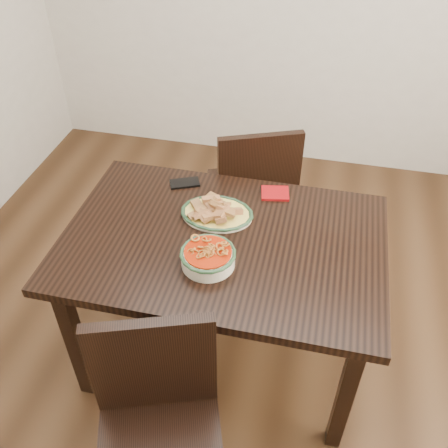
% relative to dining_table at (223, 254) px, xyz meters
% --- Properties ---
extents(floor, '(3.50, 3.50, 0.00)m').
position_rel_dining_table_xyz_m(floor, '(0.04, 0.09, -0.66)').
color(floor, '#331F10').
rests_on(floor, ground).
extents(dining_table, '(1.30, 0.87, 0.75)m').
position_rel_dining_table_xyz_m(dining_table, '(0.00, 0.00, 0.00)').
color(dining_table, black).
rests_on(dining_table, ground).
extents(chair_far, '(0.55, 0.55, 0.89)m').
position_rel_dining_table_xyz_m(chair_far, '(0.01, 0.70, -0.16)').
color(chair_far, black).
rests_on(chair_far, ground).
extents(chair_near, '(0.54, 0.54, 0.89)m').
position_rel_dining_table_xyz_m(chair_near, '(-0.07, -0.67, -0.16)').
color(chair_near, black).
rests_on(chair_near, ground).
extents(fish_plate, '(0.30, 0.24, 0.11)m').
position_rel_dining_table_xyz_m(fish_plate, '(-0.06, 0.13, 0.13)').
color(fish_plate, '#EFE7CA').
rests_on(fish_plate, dining_table).
extents(noodle_bowl, '(0.21, 0.21, 0.08)m').
position_rel_dining_table_xyz_m(noodle_bowl, '(-0.02, -0.15, 0.13)').
color(noodle_bowl, beige).
rests_on(noodle_bowl, dining_table).
extents(smartphone, '(0.15, 0.12, 0.01)m').
position_rel_dining_table_xyz_m(smartphone, '(-0.26, 0.32, 0.09)').
color(smartphone, black).
rests_on(smartphone, dining_table).
extents(napkin, '(0.14, 0.12, 0.01)m').
position_rel_dining_table_xyz_m(napkin, '(0.16, 0.34, 0.10)').
color(napkin, '#970B0D').
rests_on(napkin, dining_table).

